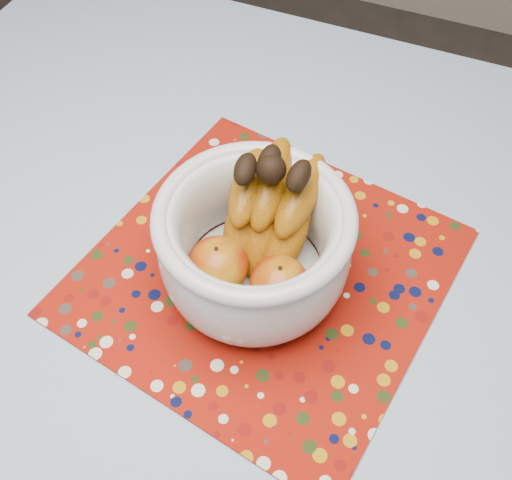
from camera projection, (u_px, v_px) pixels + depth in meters
table at (200, 324)px, 0.88m from camera, size 1.20×1.20×0.75m
tablecloth at (195, 295)px, 0.81m from camera, size 1.32×1.32×0.01m
placemat at (265, 271)px, 0.83m from camera, size 0.52×0.52×0.00m
fruit_bowl at (258, 235)px, 0.75m from camera, size 0.25×0.26×0.20m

